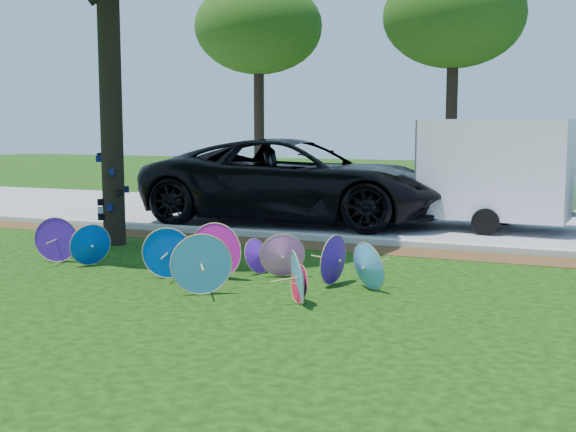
{
  "coord_description": "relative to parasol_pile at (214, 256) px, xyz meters",
  "views": [
    {
      "loc": [
        5.13,
        -8.74,
        2.31
      ],
      "look_at": [
        0.5,
        2.0,
        0.9
      ],
      "focal_mm": 45.0,
      "sensor_mm": 36.0,
      "label": 1
    }
  ],
  "objects": [
    {
      "name": "mulch_strip",
      "position": [
        0.2,
        3.72,
        -0.38
      ],
      "size": [
        90.0,
        1.0,
        0.01
      ],
      "primitive_type": "cube",
      "color": "#472D16",
      "rests_on": "ground"
    },
    {
      "name": "bg_trees",
      "position": [
        2.04,
        13.11,
        5.38
      ],
      "size": [
        20.82,
        5.53,
        7.4
      ],
      "color": "black",
      "rests_on": "ground"
    },
    {
      "name": "curb",
      "position": [
        0.2,
        4.42,
        -0.33
      ],
      "size": [
        90.0,
        0.3,
        0.12
      ],
      "primitive_type": "cube",
      "color": "#B7B5AD",
      "rests_on": "ground"
    },
    {
      "name": "parasol_pile",
      "position": [
        0.0,
        0.0,
        0.0
      ],
      "size": [
        6.39,
        2.31,
        0.89
      ],
      "color": "#489CDE",
      "rests_on": "ground"
    },
    {
      "name": "black_van",
      "position": [
        -1.57,
        6.95,
        0.65
      ],
      "size": [
        7.75,
        4.12,
        2.07
      ],
      "primitive_type": "imported",
      "rotation": [
        0.0,
        0.0,
        1.66
      ],
      "color": "black",
      "rests_on": "ground"
    },
    {
      "name": "cargo_trailer",
      "position": [
        3.19,
        7.51,
        1.03
      ],
      "size": [
        3.32,
        2.24,
        2.83
      ],
      "primitive_type": "cube",
      "rotation": [
        0.0,
        0.0,
        -0.07
      ],
      "color": "silver",
      "rests_on": "ground"
    },
    {
      "name": "street",
      "position": [
        0.2,
        8.57,
        -0.38
      ],
      "size": [
        90.0,
        8.0,
        0.01
      ],
      "primitive_type": "cube",
      "color": "gray",
      "rests_on": "ground"
    },
    {
      "name": "ground",
      "position": [
        0.2,
        -0.78,
        -0.39
      ],
      "size": [
        90.0,
        90.0,
        0.0
      ],
      "primitive_type": "plane",
      "color": "black",
      "rests_on": "ground"
    }
  ]
}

